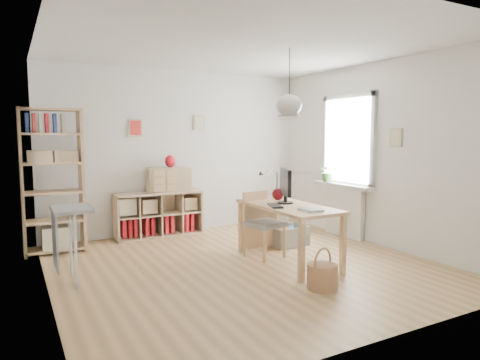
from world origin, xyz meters
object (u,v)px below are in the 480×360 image
tall_bookshelf (52,175)px  chair (262,220)px  storage_chest (285,232)px  cube_shelf (157,218)px  desk (288,212)px  monitor (286,184)px  drawer_chest (169,180)px

tall_bookshelf → chair: bearing=-32.5°
storage_chest → cube_shelf: bearing=132.7°
cube_shelf → desk: bearing=-65.4°
chair → desk: bearing=-81.8°
desk → monitor: size_ratio=3.06×
chair → monitor: bearing=-67.3°
desk → chair: 0.45m
desk → storage_chest: size_ratio=2.26×
storage_chest → monitor: (-0.46, -0.66, 0.81)m
monitor → drawer_chest: bearing=136.0°
tall_bookshelf → storage_chest: (3.09, -1.17, -0.90)m
desk → drawer_chest: 2.35m
chair → storage_chest: size_ratio=1.32×
desk → cube_shelf: size_ratio=1.07×
desk → tall_bookshelf: 3.27m
cube_shelf → drawer_chest: bearing=-11.7°
chair → drawer_chest: 1.96m
desk → monitor: (0.04, 0.12, 0.34)m
storage_chest → desk: bearing=-126.5°
monitor → chair: bearing=148.1°
tall_bookshelf → monitor: bearing=-34.8°
desk → monitor: 0.37m
storage_chest → monitor: monitor is taller
drawer_chest → cube_shelf: bearing=175.0°
monitor → tall_bookshelf: bearing=168.4°
chair → tall_bookshelf: bearing=135.3°
cube_shelf → drawer_chest: (0.20, -0.04, 0.62)m
chair → storage_chest: 0.81m
chair → drawer_chest: bearing=98.5°
chair → storage_chest: bearing=18.6°
desk → tall_bookshelf: bearing=143.0°
tall_bookshelf → storage_chest: size_ratio=3.02×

